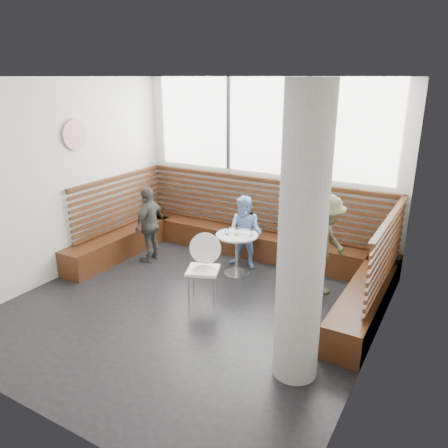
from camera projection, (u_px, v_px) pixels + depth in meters
The scene contains 15 objects.
room at pixel (187, 202), 5.85m from camera, with size 5.00×5.00×3.20m.
booth at pixel (246, 244), 7.68m from camera, with size 5.00×2.50×1.44m.
concrete_column at pixel (302, 241), 4.48m from camera, with size 0.50×0.50×3.20m, color gray.
wall_art at pixel (75, 135), 7.11m from camera, with size 0.50×0.50×0.03m, color white.
cafe_table at pixel (237, 246), 7.29m from camera, with size 0.70×0.70×0.72m.
cafe_chair at pixel (206, 262), 6.47m from camera, with size 0.48×0.47×1.00m.
adult_man at pixel (324, 246), 6.50m from camera, with size 1.03×0.59×1.59m, color #505236.
child_back at pixel (245, 233), 7.54m from camera, with size 0.62×0.48×1.28m, color #80A5DF.
child_left at pixel (150, 224), 7.82m from camera, with size 0.80×0.33×1.37m, color #45453F.
plate_near at pixel (233, 231), 7.34m from camera, with size 0.18×0.18×0.01m, color white.
plate_far at pixel (246, 233), 7.27m from camera, with size 0.18×0.18×0.01m, color white.
glass_left at pixel (227, 231), 7.21m from camera, with size 0.07×0.07×0.11m, color white.
glass_mid at pixel (237, 232), 7.17m from camera, with size 0.07×0.07×0.11m, color white.
glass_right at pixel (251, 233), 7.13m from camera, with size 0.06×0.06×0.10m, color white.
menu_card at pixel (235, 238), 7.04m from camera, with size 0.19×0.13×0.00m, color #A5C64C.
Camera 1 is at (3.25, -4.62, 3.20)m, focal length 35.00 mm.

